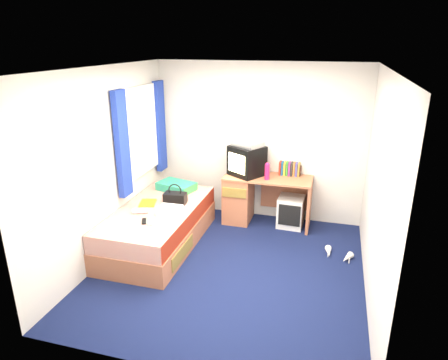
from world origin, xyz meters
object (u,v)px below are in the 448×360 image
(pillow, at_px, (176,186))
(desk, at_px, (250,196))
(storage_cube, at_px, (291,211))
(pink_water_bottle, at_px, (267,172))
(towel, at_px, (170,211))
(picture_frame, at_px, (300,171))
(water_bottle, at_px, (140,211))
(bed, at_px, (159,226))
(vcr, at_px, (247,144))
(colour_swatch_fan, at_px, (148,222))
(aerosol_can, at_px, (262,169))
(white_heels, at_px, (338,255))
(handbag, at_px, (175,198))
(crt_tv, at_px, (247,161))
(magazine, at_px, (148,203))
(remote_control, at_px, (144,221))

(pillow, height_order, desk, desk)
(pillow, xyz_separation_m, storage_cube, (1.69, 0.36, -0.37))
(pink_water_bottle, relative_size, towel, 0.78)
(picture_frame, distance_m, towel, 2.09)
(picture_frame, xyz_separation_m, water_bottle, (-1.90, -1.49, -0.24))
(desk, xyz_separation_m, pink_water_bottle, (0.28, -0.13, 0.46))
(pink_water_bottle, distance_m, water_bottle, 1.89)
(bed, bearing_deg, desk, 46.31)
(desk, bearing_deg, picture_frame, 14.55)
(water_bottle, bearing_deg, bed, 57.01)
(vcr, relative_size, colour_swatch_fan, 1.87)
(aerosol_can, bearing_deg, vcr, -164.40)
(colour_swatch_fan, bearing_deg, vcr, 59.48)
(towel, bearing_deg, pink_water_bottle, 45.58)
(desk, height_order, water_bottle, desk)
(aerosol_can, height_order, white_heels, aerosol_can)
(desk, xyz_separation_m, storage_cube, (0.64, -0.01, -0.17))
(desk, distance_m, picture_frame, 0.85)
(colour_swatch_fan, bearing_deg, picture_frame, 45.61)
(aerosol_can, distance_m, handbag, 1.41)
(pillow, relative_size, crt_tv, 0.90)
(bed, bearing_deg, vcr, 48.00)
(magazine, height_order, colour_swatch_fan, magazine)
(water_bottle, bearing_deg, magazine, 99.81)
(storage_cube, bearing_deg, remote_control, -134.97)
(bed, distance_m, picture_frame, 2.24)
(colour_swatch_fan, bearing_deg, pink_water_bottle, 48.68)
(crt_tv, bearing_deg, handbag, -100.39)
(picture_frame, xyz_separation_m, pink_water_bottle, (-0.45, -0.31, 0.04))
(vcr, xyz_separation_m, colour_swatch_fan, (-0.91, -1.54, -0.69))
(bed, bearing_deg, crt_tv, 47.97)
(crt_tv, height_order, magazine, crt_tv)
(storage_cube, relative_size, picture_frame, 3.34)
(storage_cube, height_order, colour_swatch_fan, colour_swatch_fan)
(magazine, bearing_deg, pillow, 72.79)
(magazine, distance_m, white_heels, 2.64)
(desk, relative_size, crt_tv, 2.16)
(remote_control, bearing_deg, aerosol_can, 29.13)
(picture_frame, bearing_deg, pink_water_bottle, -142.00)
(pillow, distance_m, desk, 1.13)
(aerosol_can, height_order, remote_control, aerosol_can)
(storage_cube, relative_size, handbag, 1.49)
(handbag, bearing_deg, remote_control, -106.41)
(pillow, xyz_separation_m, handbag, (0.18, -0.49, 0.02))
(handbag, height_order, white_heels, handbag)
(colour_swatch_fan, bearing_deg, remote_control, 174.40)
(towel, bearing_deg, magazine, 150.57)
(picture_frame, relative_size, magazine, 0.50)
(picture_frame, bearing_deg, towel, -134.19)
(storage_cube, bearing_deg, white_heels, -45.52)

